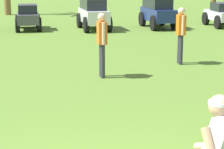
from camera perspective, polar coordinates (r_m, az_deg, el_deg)
name	(u,v)px	position (r m, az deg, el deg)	size (l,w,h in m)	color
teammate_near_sideline	(181,30)	(12.16, 8.98, 5.73)	(0.21, 0.49, 1.56)	#33333D
teammate_midfield	(102,39)	(10.48, -1.32, 4.67)	(0.23, 0.50, 1.56)	#33333D
parked_car_slot_c	(28,17)	(19.54, -10.94, 7.42)	(1.25, 2.27, 1.10)	#474C51
parked_car_slot_d	(93,13)	(19.21, -2.45, 8.02)	(1.42, 2.50, 1.34)	silver
parked_car_slot_e	(158,12)	(19.91, 6.01, 8.15)	(1.40, 2.49, 1.34)	navy
parked_car_slot_f	(222,14)	(20.87, 14.12, 7.63)	(1.15, 2.23, 1.10)	silver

